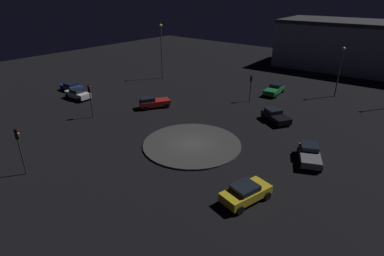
{
  "coord_description": "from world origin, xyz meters",
  "views": [
    {
      "loc": [
        18.4,
        -22.46,
        15.12
      ],
      "look_at": [
        0.0,
        0.0,
        1.96
      ],
      "focal_mm": 28.9,
      "sensor_mm": 36.0,
      "label": 1
    }
  ],
  "objects_px": {
    "car_yellow": "(246,192)",
    "streetlamp_north": "(341,66)",
    "car_red": "(153,102)",
    "car_blue": "(71,87)",
    "traffic_light_west": "(90,95)",
    "car_white": "(78,94)",
    "streetlamp_northwest": "(161,43)",
    "traffic_light_north": "(251,83)",
    "store_building": "(363,46)",
    "car_black": "(275,116)",
    "traffic_light_southwest": "(19,143)",
    "car_green": "(275,89)",
    "car_grey": "(310,154)"
  },
  "relations": [
    {
      "from": "car_yellow",
      "to": "streetlamp_north",
      "type": "height_order",
      "value": "streetlamp_north"
    },
    {
      "from": "car_red",
      "to": "streetlamp_north",
      "type": "xyz_separation_m",
      "value": [
        17.94,
        21.01,
        3.96
      ]
    },
    {
      "from": "car_blue",
      "to": "traffic_light_west",
      "type": "distance_m",
      "value": 13.31
    },
    {
      "from": "car_red",
      "to": "traffic_light_west",
      "type": "xyz_separation_m",
      "value": [
        -3.45,
        -7.38,
        2.22
      ]
    },
    {
      "from": "car_red",
      "to": "traffic_light_west",
      "type": "height_order",
      "value": "traffic_light_west"
    },
    {
      "from": "car_red",
      "to": "streetlamp_north",
      "type": "height_order",
      "value": "streetlamp_north"
    },
    {
      "from": "car_white",
      "to": "streetlamp_northwest",
      "type": "xyz_separation_m",
      "value": [
        1.6,
        16.42,
        5.53
      ]
    },
    {
      "from": "traffic_light_north",
      "to": "car_white",
      "type": "bearing_deg",
      "value": -61.15
    },
    {
      "from": "traffic_light_north",
      "to": "store_building",
      "type": "bearing_deg",
      "value": 158.56
    },
    {
      "from": "streetlamp_north",
      "to": "traffic_light_north",
      "type": "bearing_deg",
      "value": -131.22
    },
    {
      "from": "car_yellow",
      "to": "traffic_light_north",
      "type": "distance_m",
      "value": 23.74
    },
    {
      "from": "car_white",
      "to": "car_black",
      "type": "height_order",
      "value": "car_white"
    },
    {
      "from": "streetlamp_northwest",
      "to": "traffic_light_southwest",
      "type": "bearing_deg",
      "value": -66.87
    },
    {
      "from": "car_yellow",
      "to": "streetlamp_north",
      "type": "xyz_separation_m",
      "value": [
        -2.46,
        30.95,
        3.98
      ]
    },
    {
      "from": "car_green",
      "to": "streetlamp_northwest",
      "type": "relative_size",
      "value": 0.49
    },
    {
      "from": "car_grey",
      "to": "car_white",
      "type": "bearing_deg",
      "value": -108.47
    },
    {
      "from": "streetlamp_northwest",
      "to": "car_red",
      "type": "bearing_deg",
      "value": -50.46
    },
    {
      "from": "traffic_light_west",
      "to": "streetlamp_north",
      "type": "relative_size",
      "value": 0.57
    },
    {
      "from": "car_white",
      "to": "traffic_light_west",
      "type": "xyz_separation_m",
      "value": [
        7.99,
        -2.88,
        2.24
      ]
    },
    {
      "from": "car_red",
      "to": "traffic_light_southwest",
      "type": "height_order",
      "value": "traffic_light_southwest"
    },
    {
      "from": "car_blue",
      "to": "streetlamp_north",
      "type": "distance_m",
      "value": 41.54
    },
    {
      "from": "car_grey",
      "to": "car_green",
      "type": "distance_m",
      "value": 20.69
    },
    {
      "from": "traffic_light_north",
      "to": "store_building",
      "type": "distance_m",
      "value": 31.66
    },
    {
      "from": "car_red",
      "to": "car_yellow",
      "type": "bearing_deg",
      "value": -85.41
    },
    {
      "from": "car_green",
      "to": "streetlamp_north",
      "type": "bearing_deg",
      "value": 116.3
    },
    {
      "from": "car_black",
      "to": "traffic_light_west",
      "type": "xyz_separation_m",
      "value": [
        -18.64,
        -13.58,
        2.28
      ]
    },
    {
      "from": "streetlamp_northwest",
      "to": "store_building",
      "type": "height_order",
      "value": "streetlamp_northwest"
    },
    {
      "from": "car_red",
      "to": "car_yellow",
      "type": "xyz_separation_m",
      "value": [
        20.4,
        -9.94,
        -0.02
      ]
    },
    {
      "from": "car_green",
      "to": "traffic_light_north",
      "type": "relative_size",
      "value": 1.22
    },
    {
      "from": "car_red",
      "to": "car_blue",
      "type": "height_order",
      "value": "car_red"
    },
    {
      "from": "car_white",
      "to": "car_green",
      "type": "bearing_deg",
      "value": 41.68
    },
    {
      "from": "car_blue",
      "to": "traffic_light_west",
      "type": "height_order",
      "value": "traffic_light_west"
    },
    {
      "from": "streetlamp_northwest",
      "to": "streetlamp_north",
      "type": "bearing_deg",
      "value": 18.11
    },
    {
      "from": "car_black",
      "to": "car_yellow",
      "type": "relative_size",
      "value": 1.01
    },
    {
      "from": "car_black",
      "to": "traffic_light_north",
      "type": "height_order",
      "value": "traffic_light_north"
    },
    {
      "from": "car_blue",
      "to": "store_building",
      "type": "relative_size",
      "value": 0.12
    },
    {
      "from": "car_blue",
      "to": "traffic_light_southwest",
      "type": "height_order",
      "value": "traffic_light_southwest"
    },
    {
      "from": "car_black",
      "to": "car_green",
      "type": "xyz_separation_m",
      "value": [
        -4.96,
        10.07,
        0.05
      ]
    },
    {
      "from": "car_white",
      "to": "car_yellow",
      "type": "relative_size",
      "value": 0.97
    },
    {
      "from": "car_green",
      "to": "streetlamp_north",
      "type": "height_order",
      "value": "streetlamp_north"
    },
    {
      "from": "car_grey",
      "to": "car_blue",
      "type": "relative_size",
      "value": 1.12
    },
    {
      "from": "car_yellow",
      "to": "traffic_light_north",
      "type": "height_order",
      "value": "traffic_light_north"
    },
    {
      "from": "car_red",
      "to": "traffic_light_southwest",
      "type": "bearing_deg",
      "value": -139.45
    },
    {
      "from": "car_white",
      "to": "car_yellow",
      "type": "distance_m",
      "value": 32.3
    },
    {
      "from": "car_black",
      "to": "store_building",
      "type": "distance_m",
      "value": 35.54
    },
    {
      "from": "car_red",
      "to": "traffic_light_north",
      "type": "bearing_deg",
      "value": -9.22
    },
    {
      "from": "streetlamp_north",
      "to": "car_green",
      "type": "bearing_deg",
      "value": -148.42
    },
    {
      "from": "car_yellow",
      "to": "streetlamp_north",
      "type": "relative_size",
      "value": 0.59
    },
    {
      "from": "car_green",
      "to": "car_black",
      "type": "bearing_deg",
      "value": 20.93
    },
    {
      "from": "car_white",
      "to": "car_grey",
      "type": "xyz_separation_m",
      "value": [
        33.44,
        3.75,
        -0.04
      ]
    }
  ]
}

